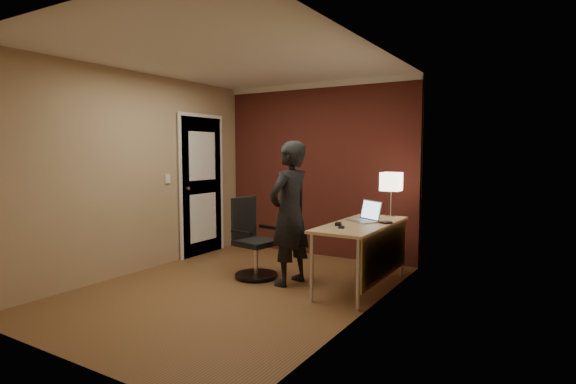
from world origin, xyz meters
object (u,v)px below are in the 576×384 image
(mouse, at_px, (338,224))
(person, at_px, (290,213))
(phone, at_px, (341,227))
(wallet, at_px, (386,222))
(laptop, at_px, (367,216))
(desk, at_px, (368,235))
(office_chair, at_px, (252,243))
(desk_lamp, at_px, (391,182))

(mouse, distance_m, person, 0.61)
(phone, distance_m, wallet, 0.59)
(laptop, bearing_deg, person, -150.33)
(desk, distance_m, office_chair, 1.40)
(desk_lamp, distance_m, laptop, 0.62)
(desk_lamp, relative_size, laptop, 1.28)
(desk, xyz_separation_m, laptop, (-0.08, 0.16, 0.19))
(mouse, bearing_deg, desk_lamp, 56.61)
(desk_lamp, height_order, wallet, desk_lamp)
(wallet, relative_size, office_chair, 0.12)
(mouse, distance_m, office_chair, 1.18)
(desk_lamp, xyz_separation_m, mouse, (-0.26, -0.93, -0.40))
(laptop, xyz_separation_m, phone, (-0.06, -0.55, -0.06))
(phone, relative_size, wallet, 1.05)
(laptop, bearing_deg, desk, -63.92)
(mouse, bearing_deg, phone, -70.37)
(desk_lamp, relative_size, office_chair, 0.57)
(desk_lamp, height_order, person, person)
(phone, xyz_separation_m, person, (-0.69, 0.12, 0.08))
(desk, height_order, desk_lamp, desk_lamp)
(mouse, relative_size, wallet, 0.91)
(wallet, xyz_separation_m, office_chair, (-1.53, -0.38, -0.32))
(desk, bearing_deg, person, -161.78)
(wallet, relative_size, person, 0.07)
(desk, height_order, office_chair, office_chair)
(laptop, relative_size, wallet, 3.79)
(office_chair, distance_m, person, 0.66)
(phone, bearing_deg, mouse, 106.87)
(desk_lamp, bearing_deg, mouse, -105.88)
(desk, relative_size, mouse, 15.00)
(laptop, height_order, wallet, laptop)
(desk, distance_m, desk_lamp, 0.85)
(phone, bearing_deg, laptop, 63.40)
(desk, xyz_separation_m, desk_lamp, (0.04, 0.65, 0.55))
(laptop, height_order, person, person)
(desk, xyz_separation_m, wallet, (0.17, 0.12, 0.14))
(mouse, relative_size, person, 0.06)
(mouse, bearing_deg, laptop, 53.60)
(desk_lamp, xyz_separation_m, laptop, (-0.12, -0.49, -0.35))
(desk, bearing_deg, mouse, -129.13)
(office_chair, height_order, person, person)
(desk, xyz_separation_m, person, (-0.83, -0.27, 0.22))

